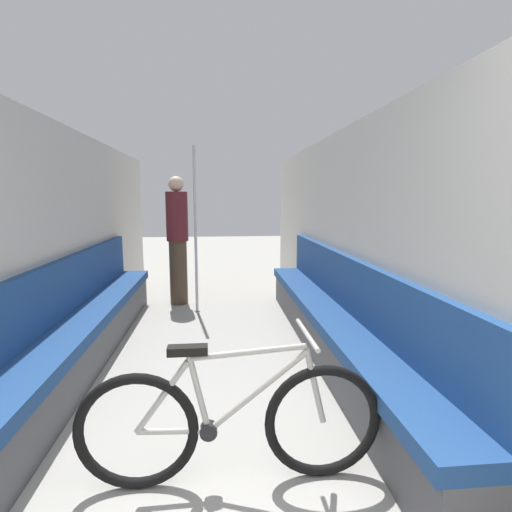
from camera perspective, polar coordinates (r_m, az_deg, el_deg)
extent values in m
cube|color=beige|center=(3.57, -29.33, 0.63)|extent=(0.10, 8.81, 2.16)
cube|color=beige|center=(3.52, 15.92, 1.28)|extent=(0.10, 8.81, 2.16)
cube|color=#4C4C51|center=(3.94, -23.31, -11.82)|extent=(0.34, 4.39, 0.36)
cube|color=navy|center=(3.87, -23.51, -8.58)|extent=(0.41, 4.39, 0.10)
cube|color=navy|center=(3.85, -26.15, -4.24)|extent=(0.07, 4.39, 0.50)
cube|color=#4C4C51|center=(3.90, 10.34, -11.46)|extent=(0.34, 4.39, 0.36)
cube|color=navy|center=(3.83, 10.43, -8.19)|extent=(0.41, 4.39, 0.10)
cube|color=navy|center=(3.80, 12.98, -3.74)|extent=(0.07, 4.39, 0.50)
torus|color=black|center=(2.30, -16.68, -22.92)|extent=(0.63, 0.05, 0.63)
torus|color=black|center=(2.33, 9.55, -22.26)|extent=(0.63, 0.05, 0.63)
cylinder|color=#B7B2A8|center=(2.28, -11.78, -23.30)|extent=(0.37, 0.03, 0.05)
cylinder|color=#B7B2A8|center=(2.19, -13.27, -19.00)|extent=(0.29, 0.03, 0.38)
cylinder|color=#B7B2A8|center=(2.16, -8.25, -18.56)|extent=(0.13, 0.03, 0.45)
cylinder|color=#B7B2A8|center=(2.18, 0.20, -18.77)|extent=(0.53, 0.03, 0.43)
cylinder|color=#B7B2A8|center=(2.09, -1.16, -13.58)|extent=(0.61, 0.03, 0.08)
cylinder|color=#B7B2A8|center=(2.22, 8.41, -17.86)|extent=(0.13, 0.03, 0.41)
cylinder|color=black|center=(2.27, -6.79, -23.52)|extent=(0.09, 0.06, 0.09)
cube|color=black|center=(2.08, -9.75, -13.13)|extent=(0.20, 0.07, 0.04)
cylinder|color=#B7B2A8|center=(2.10, 7.27, -11.00)|extent=(0.02, 0.46, 0.02)
cylinder|color=gray|center=(5.38, -8.39, -7.80)|extent=(0.08, 0.08, 0.01)
cylinder|color=silver|center=(5.19, -8.64, 3.58)|extent=(0.04, 0.04, 2.14)
cylinder|color=#473828|center=(5.74, -11.01, -2.31)|extent=(0.25, 0.25, 0.90)
cylinder|color=#5B1E23|center=(5.65, -11.23, 5.57)|extent=(0.30, 0.30, 0.68)
sphere|color=beige|center=(5.65, -11.36, 10.07)|extent=(0.21, 0.21, 0.21)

